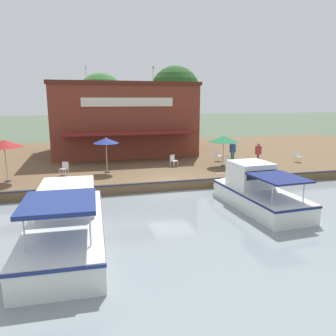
# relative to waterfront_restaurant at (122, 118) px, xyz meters

# --- Properties ---
(ground_plane) EXTENTS (220.00, 220.00, 0.00)m
(ground_plane) POSITION_rel_waterfront_restaurant_xyz_m (13.02, 1.33, -3.78)
(ground_plane) COLOR #4C5B47
(quay_deck) EXTENTS (22.00, 56.00, 0.60)m
(quay_deck) POSITION_rel_waterfront_restaurant_xyz_m (2.02, 1.33, -3.48)
(quay_deck) COLOR brown
(quay_deck) RESTS_ON ground
(quay_edge_fender) EXTENTS (0.20, 50.40, 0.10)m
(quay_edge_fender) POSITION_rel_waterfront_restaurant_xyz_m (12.92, 1.33, -3.13)
(quay_edge_fender) COLOR #2D2D33
(quay_edge_fender) RESTS_ON quay_deck
(waterfront_restaurant) EXTENTS (11.08, 12.55, 7.98)m
(waterfront_restaurant) POSITION_rel_waterfront_restaurant_xyz_m (0.00, 0.00, 0.00)
(waterfront_restaurant) COLOR brown
(waterfront_restaurant) RESTS_ON quay_deck
(patio_umbrella_mid_patio_right) EXTENTS (2.22, 2.22, 2.30)m
(patio_umbrella_mid_patio_right) POSITION_rel_waterfront_restaurant_xyz_m (9.10, 6.38, -1.15)
(patio_umbrella_mid_patio_right) COLOR #B7B7B7
(patio_umbrella_mid_patio_right) RESTS_ON quay_deck
(patio_umbrella_mid_patio_left) EXTENTS (2.19, 2.19, 2.59)m
(patio_umbrella_mid_patio_left) POSITION_rel_waterfront_restaurant_xyz_m (10.16, -8.25, -0.86)
(patio_umbrella_mid_patio_left) COLOR #B7B7B7
(patio_umbrella_mid_patio_left) RESTS_ON quay_deck
(patio_umbrella_back_row) EXTENTS (1.72, 1.72, 2.41)m
(patio_umbrella_back_row) POSITION_rel_waterfront_restaurant_xyz_m (9.12, -2.20, -1.01)
(patio_umbrella_back_row) COLOR #B7B7B7
(patio_umbrella_back_row) RESTS_ON quay_deck
(cafe_chair_back_row_seat) EXTENTS (0.58, 0.58, 0.85)m
(cafe_chair_back_row_seat) POSITION_rel_waterfront_restaurant_xyz_m (7.11, 6.83, -2.70)
(cafe_chair_back_row_seat) COLOR white
(cafe_chair_back_row_seat) RESTS_ON quay_deck
(cafe_chair_under_first_umbrella) EXTENTS (0.57, 0.57, 0.85)m
(cafe_chair_under_first_umbrella) POSITION_rel_waterfront_restaurant_xyz_m (9.64, 6.60, -2.70)
(cafe_chair_under_first_umbrella) COLOR white
(cafe_chair_under_first_umbrella) RESTS_ON quay_deck
(cafe_chair_facing_river) EXTENTS (0.59, 0.59, 0.85)m
(cafe_chair_facing_river) POSITION_rel_waterfront_restaurant_xyz_m (9.17, -4.96, -2.70)
(cafe_chair_facing_river) COLOR white
(cafe_chair_facing_river) RESTS_ON quay_deck
(cafe_chair_far_corner_seat) EXTENTS (0.52, 0.52, 0.85)m
(cafe_chair_far_corner_seat) POSITION_rel_waterfront_restaurant_xyz_m (9.13, 12.81, -2.70)
(cafe_chair_far_corner_seat) COLOR white
(cafe_chair_far_corner_seat) RESTS_ON quay_deck
(cafe_chair_beside_entrance) EXTENTS (0.59, 0.59, 0.85)m
(cafe_chair_beside_entrance) POSITION_rel_waterfront_restaurant_xyz_m (8.27, 2.75, -2.70)
(cafe_chair_beside_entrance) COLOR white
(cafe_chair_beside_entrance) RESTS_ON quay_deck
(person_near_entrance) EXTENTS (0.47, 0.47, 1.67)m
(person_near_entrance) POSITION_rel_waterfront_restaurant_xyz_m (9.26, 9.19, -2.14)
(person_near_entrance) COLOR #B23338
(person_near_entrance) RESTS_ON quay_deck
(person_at_quay_edge) EXTENTS (0.49, 0.49, 1.72)m
(person_at_quay_edge) POSITION_rel_waterfront_restaurant_xyz_m (8.04, 7.65, -2.10)
(person_at_quay_edge) COLOR #337547
(person_at_quay_edge) RESTS_ON quay_deck
(motorboat_mid_row) EXTENTS (8.93, 2.98, 2.27)m
(motorboat_mid_row) POSITION_rel_waterfront_restaurant_xyz_m (18.24, -4.49, -2.96)
(motorboat_mid_row) COLOR white
(motorboat_mid_row) RESTS_ON river_water
(motorboat_nearest_quay) EXTENTS (6.84, 2.68, 2.20)m
(motorboat_nearest_quay) POSITION_rel_waterfront_restaurant_xyz_m (16.53, 4.71, -2.96)
(motorboat_nearest_quay) COLOR white
(motorboat_nearest_quay) RESTS_ON river_water
(tree_downstream_bank) EXTENTS (5.42, 5.17, 8.32)m
(tree_downstream_bank) POSITION_rel_waterfront_restaurant_xyz_m (-1.96, 5.71, 2.41)
(tree_downstream_bank) COLOR brown
(tree_downstream_bank) RESTS_ON quay_deck
(tree_behind_restaurant) EXTENTS (5.19, 4.94, 7.60)m
(tree_behind_restaurant) POSITION_rel_waterfront_restaurant_xyz_m (-3.82, -1.74, 1.81)
(tree_behind_restaurant) COLOR brown
(tree_behind_restaurant) RESTS_ON quay_deck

